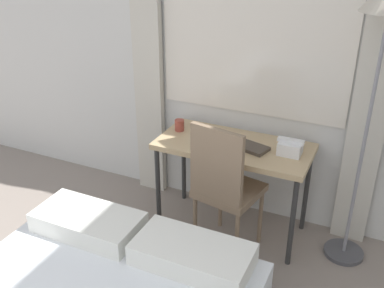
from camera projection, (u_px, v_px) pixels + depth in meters
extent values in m
cube|color=silver|center=(214.00, 41.00, 3.31)|extent=(5.52, 0.05, 2.70)
cube|color=white|center=(255.00, 10.00, 3.05)|extent=(1.40, 0.01, 1.50)
cube|color=beige|center=(147.00, 43.00, 3.47)|extent=(0.24, 0.06, 2.60)
cube|color=beige|center=(378.00, 70.00, 2.83)|extent=(0.24, 0.06, 2.60)
cube|color=tan|center=(234.00, 147.00, 3.19)|extent=(1.10, 0.52, 0.04)
cylinder|color=#333333|center=(158.00, 189.00, 3.37)|extent=(0.04, 0.04, 0.68)
cylinder|color=#333333|center=(292.00, 223.00, 2.98)|extent=(0.04, 0.04, 0.68)
cylinder|color=#333333|center=(184.00, 163.00, 3.73)|extent=(0.04, 0.04, 0.68)
cylinder|color=#333333|center=(306.00, 191.00, 3.34)|extent=(0.04, 0.04, 0.68)
cube|color=#8C7259|center=(229.00, 190.00, 3.10)|extent=(0.47, 0.47, 0.05)
cube|color=#8C7259|center=(216.00, 166.00, 2.85)|extent=(0.38, 0.10, 0.51)
cylinder|color=#8C7259|center=(195.00, 223.00, 3.18)|extent=(0.03, 0.03, 0.45)
cylinder|color=#8C7259|center=(237.00, 241.00, 3.00)|extent=(0.03, 0.03, 0.45)
cylinder|color=#8C7259|center=(221.00, 201.00, 3.43)|extent=(0.03, 0.03, 0.45)
cylinder|color=#8C7259|center=(260.00, 217.00, 3.25)|extent=(0.03, 0.03, 0.45)
cube|color=silver|center=(88.00, 222.00, 2.62)|extent=(0.63, 0.32, 0.12)
cube|color=silver|center=(193.00, 254.00, 2.36)|extent=(0.63, 0.32, 0.12)
cylinder|color=#4C4C51|center=(343.00, 252.00, 3.22)|extent=(0.28, 0.28, 0.03)
cylinder|color=gray|center=(363.00, 147.00, 2.84)|extent=(0.02, 0.02, 1.67)
cube|color=white|center=(290.00, 148.00, 3.03)|extent=(0.16, 0.13, 0.09)
cube|color=white|center=(291.00, 141.00, 3.00)|extent=(0.18, 0.05, 0.02)
cube|color=#4C4238|center=(248.00, 146.00, 3.13)|extent=(0.31, 0.21, 0.02)
cube|color=white|center=(248.00, 146.00, 3.12)|extent=(0.29, 0.20, 0.01)
cylinder|color=#993F33|center=(179.00, 125.00, 3.37)|extent=(0.07, 0.07, 0.09)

